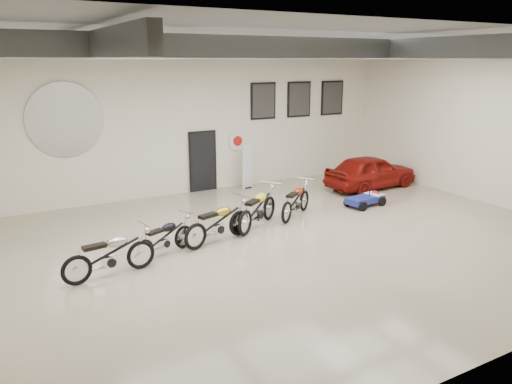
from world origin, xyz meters
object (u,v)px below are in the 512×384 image
banner_stand (247,165)px  motorcycle_red (296,200)px  motorcycle_gold (218,222)px  motorcycle_silver (109,254)px  motorcycle_black (164,237)px  go_kart (368,196)px  vintage_car (371,171)px  motorcycle_yellow (258,208)px

banner_stand → motorcycle_red: 3.83m
banner_stand → motorcycle_gold: banner_stand is taller
motorcycle_silver → motorcycle_black: (1.44, 0.59, -0.06)m
motorcycle_silver → go_kart: bearing=2.0°
vintage_car → motorcycle_silver: bearing=103.8°
motorcycle_yellow → go_kart: (4.20, 0.14, -0.27)m
vintage_car → motorcycle_gold: bearing=104.8°
go_kart → motorcycle_silver: bearing=-178.9°
motorcycle_black → motorcycle_yellow: bearing=-9.2°
go_kart → motorcycle_red: bearing=168.4°
banner_stand → motorcycle_yellow: bearing=-128.1°
banner_stand → motorcycle_black: bearing=-148.7°
banner_stand → motorcycle_red: bearing=-109.4°
motorcycle_silver → motorcycle_black: motorcycle_silver is taller
go_kart → banner_stand: bearing=111.9°
motorcycle_yellow → motorcycle_gold: bearing=165.5°
go_kart → vintage_car: vintage_car is taller
go_kart → vintage_car: size_ratio=0.46×
motorcycle_silver → motorcycle_gold: size_ratio=0.96×
banner_stand → motorcycle_silver: banner_stand is taller
motorcycle_gold → go_kart: (5.67, 0.68, -0.25)m
motorcycle_silver → go_kart: size_ratio=1.23×
motorcycle_black → motorcycle_silver: bearing=179.6°
motorcycle_red → motorcycle_yellow: bearing=157.0°
motorcycle_silver → vintage_car: size_ratio=0.56×
motorcycle_yellow → motorcycle_red: motorcycle_yellow is taller
motorcycle_gold → motorcycle_silver: bearing=178.2°
motorcycle_yellow → motorcycle_red: (1.48, 0.29, -0.05)m
motorcycle_silver → motorcycle_yellow: motorcycle_yellow is taller
banner_stand → vintage_car: banner_stand is taller
go_kart → motorcycle_black: bearing=178.4°
go_kart → vintage_car: bearing=37.9°
vintage_car → motorcycle_black: bearing=103.0°
motorcycle_black → motorcycle_gold: motorcycle_gold is taller
motorcycle_red → motorcycle_black: bearing=158.5°
banner_stand → go_kart: bearing=-72.9°
go_kart → vintage_car: 2.38m
motorcycle_silver → motorcycle_yellow: bearing=8.9°
motorcycle_gold → go_kart: 5.72m
motorcycle_black → motorcycle_red: 4.58m
motorcycle_gold → motorcycle_red: motorcycle_gold is taller
motorcycle_silver → motorcycle_red: motorcycle_silver is taller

